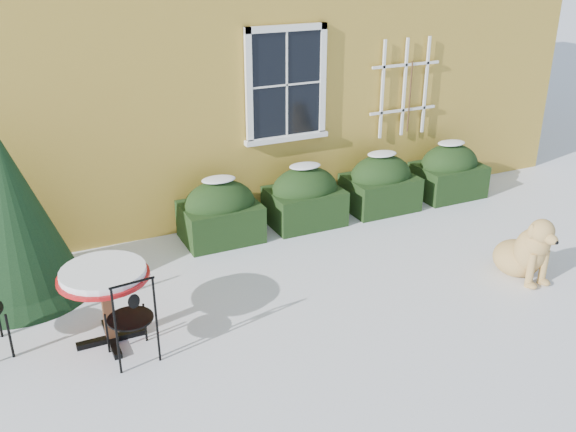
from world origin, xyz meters
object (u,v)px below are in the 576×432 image
bistro_table (104,282)px  patio_chair_near (131,318)px  evergreen_shrub (12,230)px  dog (526,252)px

bistro_table → patio_chair_near: (0.16, -0.41, -0.23)m
evergreen_shrub → bistro_table: 1.66m
patio_chair_near → dog: patio_chair_near is taller
bistro_table → patio_chair_near: 0.49m
bistro_table → dog: (4.88, -0.79, -0.36)m
evergreen_shrub → patio_chair_near: evergreen_shrub is taller
dog → evergreen_shrub: bearing=159.2°
evergreen_shrub → bistro_table: bearing=-63.3°
evergreen_shrub → patio_chair_near: 2.12m
evergreen_shrub → dog: 6.08m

